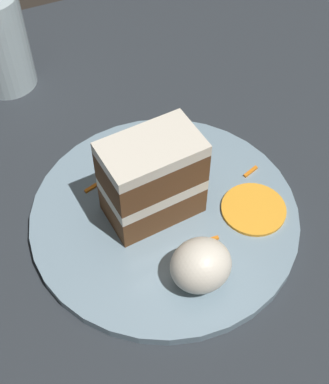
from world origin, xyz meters
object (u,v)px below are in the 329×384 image
(plate, at_px, (164,216))
(cream_dollop, at_px, (201,265))
(drinking_glass, at_px, (0,48))
(orange_garnish, at_px, (254,209))
(cake_slice, at_px, (152,179))

(plate, relative_size, cream_dollop, 4.84)
(drinking_glass, bearing_deg, plate, -71.81)
(orange_garnish, height_order, drinking_glass, drinking_glass)
(cake_slice, relative_size, drinking_glass, 0.80)
(cream_dollop, height_order, orange_garnish, cream_dollop)
(cake_slice, distance_m, orange_garnish, 0.12)
(drinking_glass, bearing_deg, orange_garnish, -60.81)
(cream_dollop, distance_m, drinking_glass, 0.42)
(plate, xyz_separation_m, drinking_glass, (-0.10, 0.31, 0.05))
(cake_slice, height_order, cream_dollop, cake_slice)
(plate, bearing_deg, drinking_glass, 108.19)
(cream_dollop, bearing_deg, drinking_glass, 103.88)
(cream_dollop, xyz_separation_m, orange_garnish, (0.10, 0.05, -0.03))
(plate, bearing_deg, orange_garnish, -22.58)
(cake_slice, xyz_separation_m, cream_dollop, (0.01, -0.10, -0.03))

